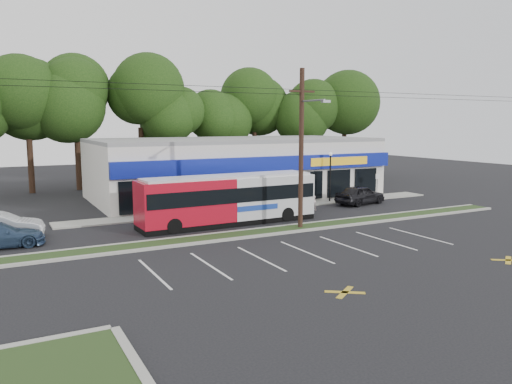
{
  "coord_description": "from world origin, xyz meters",
  "views": [
    {
      "loc": [
        -14.03,
        -25.21,
        6.67
      ],
      "look_at": [
        1.92,
        5.0,
        1.94
      ],
      "focal_mm": 35.0,
      "sensor_mm": 36.0,
      "label": 1
    }
  ],
  "objects": [
    {
      "name": "grass_strip",
      "position": [
        0.0,
        1.0,
        0.06
      ],
      "size": [
        40.0,
        1.6,
        0.12
      ],
      "primitive_type": "cube",
      "color": "#233D19",
      "rests_on": "ground"
    },
    {
      "name": "metrobus",
      "position": [
        -0.38,
        4.5,
        1.73
      ],
      "size": [
        12.21,
        2.84,
        3.27
      ],
      "rotation": [
        0.0,
        0.0,
        0.02
      ],
      "color": "#AE0D1F",
      "rests_on": "ground"
    },
    {
      "name": "strip_mall",
      "position": [
        5.5,
        15.91,
        2.65
      ],
      "size": [
        25.0,
        12.55,
        5.3
      ],
      "color": "beige",
      "rests_on": "ground"
    },
    {
      "name": "lamp_post",
      "position": [
        11.0,
        8.8,
        2.67
      ],
      "size": [
        0.3,
        0.3,
        4.25
      ],
      "color": "black",
      "rests_on": "ground"
    },
    {
      "name": "utility_pole",
      "position": [
        2.83,
        0.93,
        5.41
      ],
      "size": [
        50.0,
        2.77,
        10.0
      ],
      "color": "black",
      "rests_on": "ground"
    },
    {
      "name": "tree_line",
      "position": [
        4.0,
        26.0,
        8.42
      ],
      "size": [
        46.76,
        6.76,
        11.83
      ],
      "color": "black",
      "rests_on": "ground"
    },
    {
      "name": "sign_post",
      "position": [
        16.0,
        8.57,
        1.56
      ],
      "size": [
        0.45,
        0.1,
        2.23
      ],
      "color": "#59595E",
      "rests_on": "ground"
    },
    {
      "name": "curb_north",
      "position": [
        0.0,
        1.85,
        0.07
      ],
      "size": [
        40.0,
        0.25,
        0.14
      ],
      "primitive_type": "cube",
      "color": "#9E9E93",
      "rests_on": "ground"
    },
    {
      "name": "pedestrian_b",
      "position": [
        7.4,
        6.18,
        0.78
      ],
      "size": [
        0.77,
        0.6,
        1.55
      ],
      "primitive_type": "imported",
      "rotation": [
        0.0,
        0.0,
        3.12
      ],
      "color": "silver",
      "rests_on": "ground"
    },
    {
      "name": "sidewalk",
      "position": [
        5.0,
        9.0,
        0.05
      ],
      "size": [
        32.0,
        2.2,
        0.1
      ],
      "primitive_type": "cube",
      "color": "#9E9E93",
      "rests_on": "ground"
    },
    {
      "name": "ground",
      "position": [
        0.0,
        0.0,
        0.0
      ],
      "size": [
        120.0,
        120.0,
        0.0
      ],
      "primitive_type": "plane",
      "color": "black",
      "rests_on": "ground"
    },
    {
      "name": "pedestrian_a",
      "position": [
        5.41,
        6.0,
        0.81
      ],
      "size": [
        0.6,
        0.41,
        1.61
      ],
      "primitive_type": "imported",
      "rotation": [
        0.0,
        0.0,
        3.1
      ],
      "color": "silver",
      "rests_on": "ground"
    },
    {
      "name": "curb_south",
      "position": [
        0.0,
        0.15,
        0.07
      ],
      "size": [
        40.0,
        0.25,
        0.14
      ],
      "primitive_type": "cube",
      "color": "#9E9E93",
      "rests_on": "ground"
    },
    {
      "name": "car_dark",
      "position": [
        12.63,
        6.8,
        0.8
      ],
      "size": [
        4.99,
        2.8,
        1.6
      ],
      "primitive_type": "imported",
      "rotation": [
        0.0,
        0.0,
        1.77
      ],
      "color": "black",
      "rests_on": "ground"
    }
  ]
}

